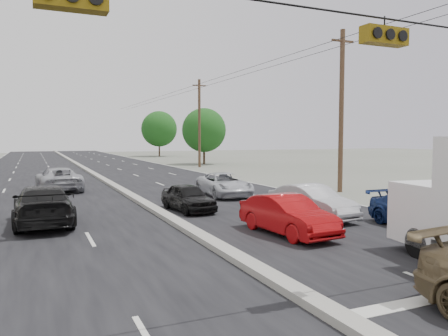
# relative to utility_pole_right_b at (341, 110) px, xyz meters

# --- Properties ---
(ground) EXTENTS (200.00, 200.00, 0.00)m
(ground) POSITION_rel_utility_pole_right_b_xyz_m (-12.50, -15.00, -5.11)
(ground) COLOR #606356
(ground) RESTS_ON ground
(road_surface) EXTENTS (20.00, 160.00, 0.02)m
(road_surface) POSITION_rel_utility_pole_right_b_xyz_m (-12.50, 15.00, -5.11)
(road_surface) COLOR black
(road_surface) RESTS_ON ground
(center_median) EXTENTS (0.50, 160.00, 0.20)m
(center_median) POSITION_rel_utility_pole_right_b_xyz_m (-12.50, 15.00, -5.01)
(center_median) COLOR gray
(center_median) RESTS_ON ground
(utility_pole_right_b) EXTENTS (1.60, 0.30, 10.00)m
(utility_pole_right_b) POSITION_rel_utility_pole_right_b_xyz_m (0.00, 0.00, 0.00)
(utility_pole_right_b) COLOR #422D1E
(utility_pole_right_b) RESTS_ON ground
(utility_pole_right_c) EXTENTS (1.60, 0.30, 10.00)m
(utility_pole_right_c) POSITION_rel_utility_pole_right_b_xyz_m (0.00, 25.00, 0.00)
(utility_pole_right_c) COLOR #422D1E
(utility_pole_right_c) RESTS_ON ground
(traffic_signals) EXTENTS (25.00, 0.30, 0.54)m
(traffic_signals) POSITION_rel_utility_pole_right_b_xyz_m (-11.10, -15.00, 0.39)
(traffic_signals) COLOR black
(traffic_signals) RESTS_ON ground
(tree_right_mid) EXTENTS (5.60, 5.60, 7.14)m
(tree_right_mid) POSITION_rel_utility_pole_right_b_xyz_m (2.50, 30.00, -0.77)
(tree_right_mid) COLOR #382619
(tree_right_mid) RESTS_ON ground
(tree_right_far) EXTENTS (6.40, 6.40, 8.16)m
(tree_right_far) POSITION_rel_utility_pole_right_b_xyz_m (3.50, 55.00, -0.15)
(tree_right_far) COLOR #382619
(tree_right_far) RESTS_ON ground
(red_sedan) EXTENTS (1.81, 4.29, 1.38)m
(red_sedan) POSITION_rel_utility_pole_right_b_xyz_m (-9.50, -9.03, -4.42)
(red_sedan) COLOR #9D090C
(red_sedan) RESTS_ON ground
(queue_car_a) EXTENTS (1.85, 3.81, 1.25)m
(queue_car_a) POSITION_rel_utility_pole_right_b_xyz_m (-11.06, -2.96, -4.48)
(queue_car_a) COLOR black
(queue_car_a) RESTS_ON ground
(queue_car_b) EXTENTS (1.93, 4.39, 1.40)m
(queue_car_b) POSITION_rel_utility_pole_right_b_xyz_m (-6.93, -6.84, -4.41)
(queue_car_b) COLOR #BCBCBE
(queue_car_b) RESTS_ON ground
(queue_car_c) EXTENTS (2.50, 4.93, 1.34)m
(queue_car_c) POSITION_rel_utility_pole_right_b_xyz_m (-7.42, 1.13, -4.44)
(queue_car_c) COLOR silver
(queue_car_c) RESTS_ON ground
(queue_car_d) EXTENTS (2.06, 4.53, 1.29)m
(queue_car_d) POSITION_rel_utility_pole_right_b_xyz_m (-4.51, -10.25, -4.46)
(queue_car_d) COLOR #0F1F4E
(queue_car_d) RESTS_ON ground
(oncoming_near) EXTENTS (2.21, 5.35, 1.55)m
(oncoming_near) POSITION_rel_utility_pole_right_b_xyz_m (-17.26, -3.70, -4.33)
(oncoming_near) COLOR black
(oncoming_near) RESTS_ON ground
(oncoming_far) EXTENTS (2.81, 5.49, 1.48)m
(oncoming_far) POSITION_rel_utility_pole_right_b_xyz_m (-16.10, 7.68, -4.37)
(oncoming_far) COLOR #9FA1A7
(oncoming_far) RESTS_ON ground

